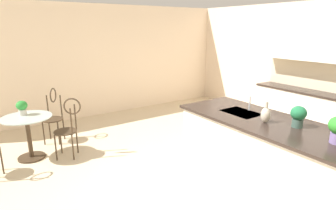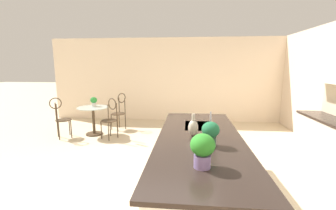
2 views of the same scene
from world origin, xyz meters
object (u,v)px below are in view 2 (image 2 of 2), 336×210
at_px(bistro_table, 94,118).
at_px(chair_toward_desk, 120,110).
at_px(potted_plant_counter_near, 210,132).
at_px(chair_near_window, 61,116).
at_px(potted_plant_counter_far, 203,148).
at_px(potted_plant_on_table, 94,101).
at_px(vase_on_counter, 193,127).
at_px(chair_by_island, 110,117).

distance_m(bistro_table, chair_toward_desk, 0.79).
bearing_deg(chair_toward_desk, potted_plant_counter_near, 31.66).
height_order(chair_near_window, potted_plant_counter_near, potted_plant_counter_near).
bearing_deg(potted_plant_counter_far, chair_near_window, -134.25).
height_order(potted_plant_on_table, vase_on_counter, vase_on_counter).
bearing_deg(chair_by_island, vase_on_counter, 39.87).
relative_size(chair_toward_desk, potted_plant_counter_far, 3.36).
bearing_deg(chair_toward_desk, chair_near_window, -52.96).
relative_size(bistro_table, potted_plant_on_table, 3.23).
xyz_separation_m(chair_by_island, vase_on_counter, (2.39, 2.00, 0.46)).
bearing_deg(chair_toward_desk, vase_on_counter, 32.03).
xyz_separation_m(potted_plant_counter_far, vase_on_counter, (-0.90, -0.07, -0.07)).
height_order(bistro_table, chair_by_island, chair_by_island).
xyz_separation_m(chair_near_window, potted_plant_on_table, (-0.49, 0.66, 0.31)).
xyz_separation_m(bistro_table, chair_near_window, (0.35, -0.69, 0.13)).
distance_m(chair_by_island, potted_plant_counter_far, 3.92).
relative_size(bistro_table, chair_toward_desk, 0.77).
height_order(chair_by_island, potted_plant_counter_near, potted_plant_counter_near).
bearing_deg(chair_near_window, potted_plant_counter_far, 45.75).
bearing_deg(chair_by_island, potted_plant_counter_near, 38.54).
bearing_deg(bistro_table, vase_on_counter, 43.63).
xyz_separation_m(chair_toward_desk, potted_plant_on_table, (0.43, -0.56, 0.31)).
relative_size(potted_plant_on_table, potted_plant_counter_near, 0.89).
bearing_deg(potted_plant_counter_near, chair_by_island, -141.46).
bearing_deg(bistro_table, potted_plant_counter_far, 36.28).
bearing_deg(vase_on_counter, potted_plant_counter_near, 28.08).
bearing_deg(bistro_table, chair_toward_desk, 136.88).
xyz_separation_m(chair_toward_desk, vase_on_counter, (3.27, 2.04, 0.46)).
relative_size(bistro_table, potted_plant_counter_near, 2.86).
relative_size(chair_near_window, vase_on_counter, 3.62).
distance_m(chair_toward_desk, potted_plant_counter_near, 4.28).
bearing_deg(chair_near_window, chair_by_island, 91.97).
height_order(bistro_table, chair_near_window, chair_near_window).
xyz_separation_m(chair_by_island, chair_toward_desk, (-0.88, -0.05, 0.00)).
height_order(chair_near_window, chair_toward_desk, same).
distance_m(bistro_table, chair_near_window, 0.79).
bearing_deg(potted_plant_on_table, potted_plant_counter_near, 41.19).
xyz_separation_m(bistro_table, chair_toward_desk, (-0.57, 0.53, 0.13)).
bearing_deg(chair_toward_desk, bistro_table, -43.12).
bearing_deg(bistro_table, chair_by_island, 61.76).
xyz_separation_m(chair_toward_desk, potted_plant_counter_near, (3.62, 2.23, 0.51)).
bearing_deg(potted_plant_on_table, chair_near_window, -53.38).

